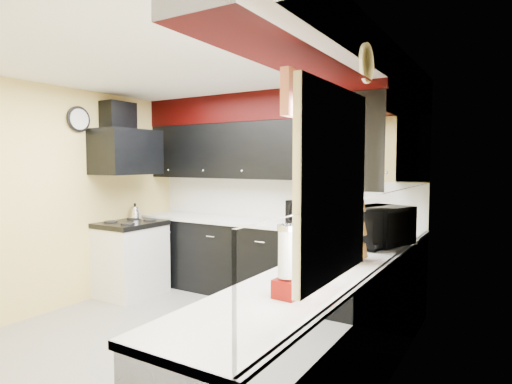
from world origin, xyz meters
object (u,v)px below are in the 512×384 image
utensil_crock (326,218)px  kettle (135,213)px  toaster_oven (310,213)px  knife_block (344,218)px  microwave (376,226)px

utensil_crock → kettle: size_ratio=1.06×
toaster_oven → knife_block: 0.40m
utensil_crock → knife_block: knife_block is taller
utensil_crock → microwave: bearing=-45.8°
microwave → kettle: 3.24m
microwave → knife_block: microwave is taller
microwave → knife_block: (-0.58, 0.82, -0.06)m
knife_block → kettle: knife_block is taller
kettle → microwave: bearing=-4.8°
utensil_crock → kettle: (-2.45, -0.53, -0.03)m
knife_block → kettle: bearing=173.5°
toaster_oven → kettle: toaster_oven is taller
microwave → kettle: microwave is taller
toaster_oven → utensil_crock: toaster_oven is taller
microwave → kettle: bearing=104.8°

